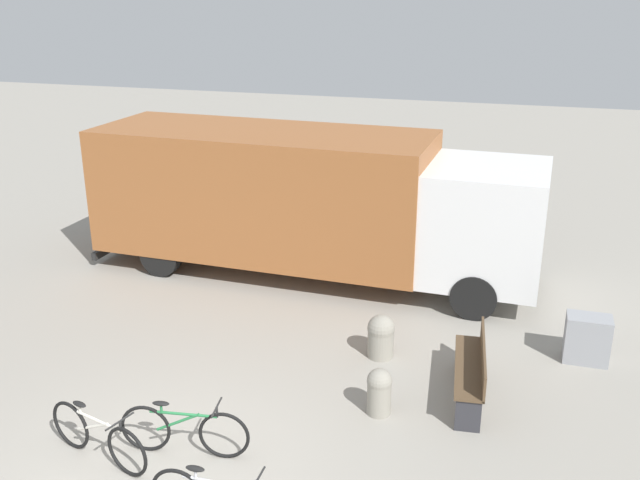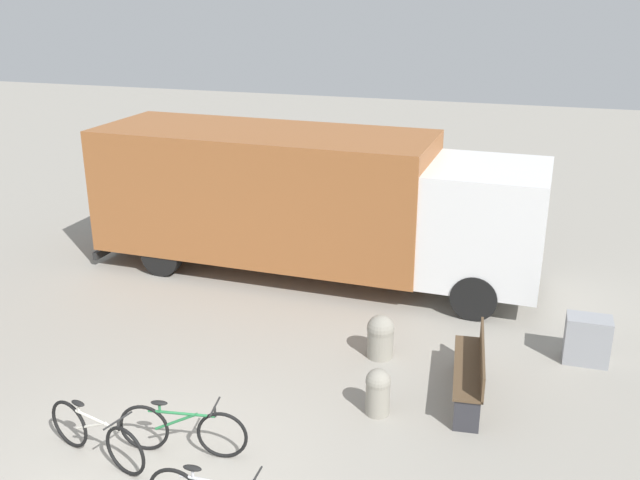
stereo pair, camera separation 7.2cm
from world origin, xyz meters
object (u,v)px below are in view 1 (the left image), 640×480
at_px(delivery_truck, 307,198).
at_px(bicycle_near, 98,436).
at_px(bicycle_middle, 184,430).
at_px(bollard_near_bench, 379,390).
at_px(park_bench, 474,367).
at_px(bollard_far_bench, 381,335).
at_px(utility_box, 587,339).

height_order(delivery_truck, bicycle_near, delivery_truck).
distance_m(bicycle_middle, bollard_near_bench, 2.68).
bearing_deg(park_bench, bicycle_near, 117.42).
distance_m(bollard_near_bench, bollard_far_bench, 1.60).
xyz_separation_m(park_bench, utility_box, (1.61, 1.57, -0.11)).
bearing_deg(bollard_near_bench, bicycle_middle, -143.43).
bearing_deg(utility_box, bicycle_near, -143.66).
distance_m(delivery_truck, bollard_far_bench, 3.93).
height_order(bollard_near_bench, utility_box, utility_box).
bearing_deg(bollard_near_bench, park_bench, 33.12).
xyz_separation_m(park_bench, bollard_near_bench, (-1.20, -0.78, -0.13)).
xyz_separation_m(delivery_truck, park_bench, (3.69, -3.81, -1.10)).
distance_m(delivery_truck, bicycle_middle, 6.33).
bearing_deg(utility_box, bollard_far_bench, -165.97).
bearing_deg(park_bench, bollard_near_bench, 117.63).
relative_size(bicycle_middle, bollard_near_bench, 2.44).
height_order(park_bench, bicycle_middle, park_bench).
bearing_deg(park_bench, bollard_far_bench, 56.99).
height_order(delivery_truck, utility_box, delivery_truck).
bearing_deg(bicycle_near, utility_box, 52.26).
relative_size(park_bench, utility_box, 2.44).
bearing_deg(bollard_far_bench, bicycle_middle, -120.18).
bearing_deg(park_bench, utility_box, -51.28).
distance_m(bicycle_near, bollard_far_bench, 4.55).
relative_size(bicycle_near, utility_box, 2.13).
height_order(bicycle_middle, utility_box, utility_box).
bearing_deg(delivery_truck, bollard_far_bench, -52.30).
relative_size(delivery_truck, utility_box, 11.82).
height_order(park_bench, bollard_near_bench, park_bench).
height_order(park_bench, bicycle_near, park_bench).
bearing_deg(delivery_truck, utility_box, -21.06).
distance_m(park_bench, bollard_far_bench, 1.71).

